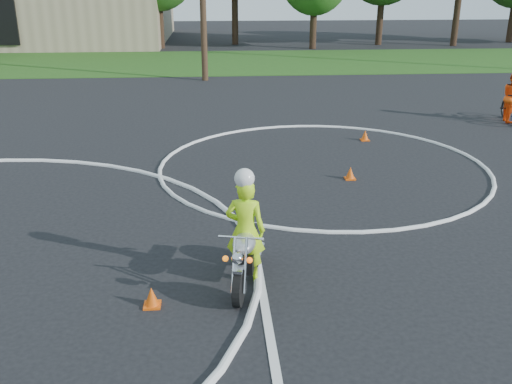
{
  "coord_description": "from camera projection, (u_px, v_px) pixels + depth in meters",
  "views": [
    {
      "loc": [
        5.35,
        -5.32,
        4.37
      ],
      "look_at": [
        6.0,
        3.37,
        1.1
      ],
      "focal_mm": 40.0,
      "sensor_mm": 36.0,
      "label": 1
    }
  ],
  "objects": [
    {
      "name": "rider_primary_grp",
      "position": [
        245.0,
        227.0,
        8.53
      ],
      "size": [
        0.67,
        0.51,
        1.82
      ],
      "rotation": [
        0.0,
        0.0,
        -0.22
      ],
      "color": "#B3ED19",
      "rests_on": "ground"
    },
    {
      "name": "course_markings",
      "position": [
        42.0,
        235.0,
        10.34
      ],
      "size": [
        19.05,
        19.05,
        0.12
      ],
      "color": "silver",
      "rests_on": "ground"
    },
    {
      "name": "rider_second_grp",
      "position": [
        512.0,
        103.0,
        18.33
      ],
      "size": [
        0.96,
        1.92,
        1.77
      ],
      "rotation": [
        0.0,
        0.0,
        -0.18
      ],
      "color": "black",
      "rests_on": "ground"
    },
    {
      "name": "traffic_cones",
      "position": [
        242.0,
        242.0,
        9.75
      ],
      "size": [
        21.66,
        13.32,
        0.3
      ],
      "color": "#DF4F0B",
      "rests_on": "ground"
    },
    {
      "name": "grass_strip",
      "position": [
        115.0,
        63.0,
        31.33
      ],
      "size": [
        120.0,
        10.0,
        0.02
      ],
      "primitive_type": "cube",
      "color": "#1E4714",
      "rests_on": "ground"
    },
    {
      "name": "primary_motorcycle",
      "position": [
        246.0,
        255.0,
        8.55
      ],
      "size": [
        0.76,
        1.84,
        0.98
      ],
      "rotation": [
        0.0,
        0.0,
        -0.22
      ],
      "color": "black",
      "rests_on": "ground"
    }
  ]
}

